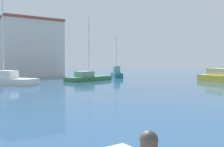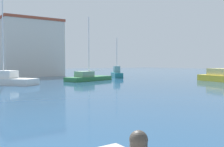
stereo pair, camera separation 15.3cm
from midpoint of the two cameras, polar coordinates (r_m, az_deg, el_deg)
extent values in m
plane|color=navy|center=(29.19, -2.06, -2.74)|extent=(160.00, 160.00, 0.00)
sphere|color=#38332D|center=(3.60, 7.25, -14.53)|extent=(0.26, 0.26, 0.26)
cube|color=#28703D|center=(37.45, -5.09, -1.14)|extent=(7.97, 4.66, 0.60)
cube|color=gray|center=(36.74, -6.10, -0.12)|extent=(2.84, 2.40, 0.80)
cylinder|color=silver|center=(37.45, -5.11, 5.98)|extent=(0.12, 0.12, 8.69)
cylinder|color=silver|center=(38.39, -3.70, 0.75)|extent=(2.55, 0.85, 0.08)
cube|color=#1E707A|center=(45.15, 1.18, -0.35)|extent=(3.18, 4.67, 0.86)
cube|color=#6B9CA2|center=(45.24, 1.15, 0.95)|extent=(1.56, 1.77, 1.17)
cylinder|color=silver|center=(45.12, 1.18, 4.13)|extent=(0.12, 0.12, 6.19)
cube|color=white|center=(33.32, -23.04, -1.63)|extent=(7.20, 8.03, 0.76)
cube|color=silver|center=(33.03, -22.55, -0.19)|extent=(2.73, 2.82, 0.93)
cylinder|color=silver|center=(33.43, -23.21, 8.34)|extent=(0.12, 0.12, 10.84)
cube|color=#DFCD77|center=(38.81, 23.27, 0.35)|extent=(2.72, 3.63, 0.96)
cube|color=beige|center=(53.31, -18.06, 5.18)|extent=(11.02, 9.97, 10.56)
cube|color=#9E4733|center=(53.87, -18.14, 11.06)|extent=(11.24, 10.17, 0.50)
camera|label=1|loc=(0.08, -89.88, 0.01)|focal=40.69mm
camera|label=2|loc=(0.08, 90.12, -0.01)|focal=40.69mm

